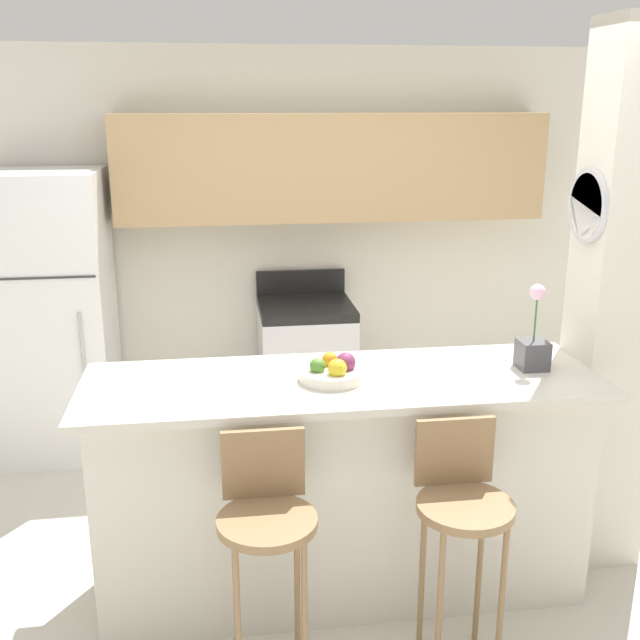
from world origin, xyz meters
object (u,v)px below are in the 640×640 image
at_px(stove_range, 306,367).
at_px(bar_stool_left, 266,523).
at_px(orchid_vase, 533,346).
at_px(bar_stool_right, 462,508).
at_px(fruit_bowl, 333,371).
at_px(refrigerator, 53,316).

distance_m(stove_range, bar_stool_left, 2.33).
relative_size(stove_range, orchid_vase, 2.75).
height_order(stove_range, bar_stool_right, stove_range).
distance_m(bar_stool_right, fruit_bowl, 0.78).
bearing_deg(refrigerator, bar_stool_left, -62.07).
xyz_separation_m(refrigerator, orchid_vase, (2.42, -1.70, 0.25)).
bearing_deg(refrigerator, orchid_vase, -35.02).
height_order(refrigerator, fruit_bowl, refrigerator).
height_order(stove_range, fruit_bowl, fruit_bowl).
distance_m(bar_stool_left, fruit_bowl, 0.73).
bearing_deg(stove_range, fruit_bowl, -93.15).
bearing_deg(orchid_vase, bar_stool_right, -132.07).
relative_size(stove_range, bar_stool_right, 1.06).
height_order(refrigerator, stove_range, refrigerator).
distance_m(stove_range, fruit_bowl, 1.89).
height_order(stove_range, bar_stool_left, stove_range).
height_order(refrigerator, bar_stool_left, refrigerator).
height_order(bar_stool_right, fruit_bowl, fruit_bowl).
relative_size(stove_range, bar_stool_left, 1.06).
relative_size(refrigerator, orchid_vase, 4.63).
xyz_separation_m(refrigerator, bar_stool_right, (1.94, -2.23, -0.22)).
relative_size(bar_stool_right, fruit_bowl, 3.65).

